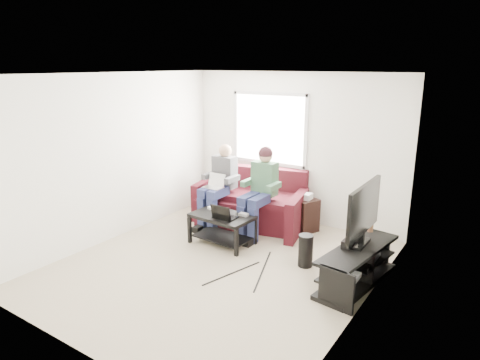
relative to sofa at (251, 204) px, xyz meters
name	(u,v)px	position (x,y,z in m)	size (l,w,h in m)	color
floor	(219,265)	(0.52, -1.65, -0.34)	(4.50, 4.50, 0.00)	#BBAC91
ceiling	(216,74)	(0.52, -1.65, 2.26)	(4.50, 4.50, 0.00)	white
wall_back	(294,148)	(0.52, 0.60, 0.96)	(4.50, 4.50, 0.00)	white
wall_front	(68,228)	(0.52, -3.90, 0.96)	(4.50, 4.50, 0.00)	white
wall_left	(115,157)	(-1.48, -1.65, 0.96)	(4.50, 4.50, 0.00)	white
wall_right	(368,201)	(2.52, -1.65, 0.96)	(4.50, 4.50, 0.00)	white
window	(269,129)	(0.02, 0.58, 1.26)	(1.48, 0.04, 1.28)	white
sofa	(251,204)	(0.00, 0.00, 0.00)	(2.20, 1.29, 0.94)	#42101F
person_left	(219,182)	(-0.40, -0.38, 0.43)	(0.40, 0.71, 1.40)	navy
person_right	(260,185)	(0.40, -0.36, 0.49)	(0.40, 0.71, 1.44)	navy
laptop_silver	(214,184)	(-0.40, -0.53, 0.42)	(0.32, 0.22, 0.24)	silver
coffee_table	(222,222)	(0.12, -1.01, 0.01)	(0.97, 0.63, 0.47)	black
laptop_black	(225,210)	(0.24, -1.09, 0.25)	(0.34, 0.24, 0.24)	black
controller_a	(212,208)	(-0.16, -0.89, 0.15)	(0.14, 0.09, 0.04)	silver
controller_b	(224,209)	(0.02, -0.83, 0.15)	(0.14, 0.09, 0.04)	black
controller_c	(244,215)	(0.42, -0.86, 0.15)	(0.14, 0.09, 0.04)	gray
tv_stand	(357,268)	(2.29, -1.08, -0.12)	(0.64, 1.53, 0.49)	black
tv	(364,211)	(2.29, -0.98, 0.61)	(0.12, 1.10, 0.81)	black
soundbar	(352,240)	(2.17, -0.98, 0.20)	(0.12, 0.50, 0.10)	black
drink_cup	(370,227)	(2.24, -0.45, 0.21)	(0.08, 0.08, 0.12)	#9B6642
console_white	(346,275)	(2.29, -1.48, -0.05)	(0.30, 0.22, 0.06)	silver
console_grey	(365,253)	(2.29, -0.78, -0.04)	(0.34, 0.26, 0.08)	gray
console_black	(356,264)	(2.29, -1.13, -0.05)	(0.38, 0.30, 0.07)	black
subwoofer	(306,251)	(1.53, -1.00, -0.11)	(0.20, 0.20, 0.46)	black
keyboard_floor	(329,280)	(1.98, -1.21, -0.33)	(0.14, 0.42, 0.02)	black
end_table	(304,214)	(0.95, 0.18, -0.05)	(0.38, 0.38, 0.66)	black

